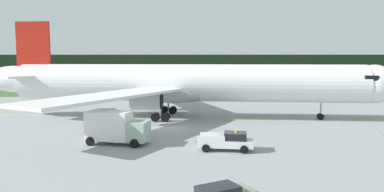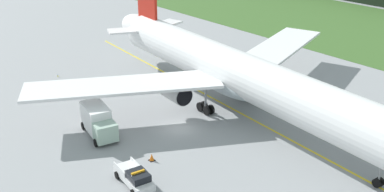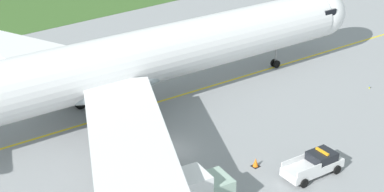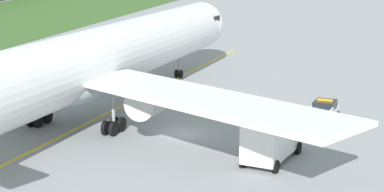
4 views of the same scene
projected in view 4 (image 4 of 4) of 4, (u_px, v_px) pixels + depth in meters
ground at (179, 134)px, 54.29m from camera, size 320.00×320.00×0.00m
taxiway_centerline_main at (97, 119)px, 58.87m from camera, size 80.25×6.52×0.01m
airliner at (91, 63)px, 57.19m from camera, size 60.51×49.23×14.29m
ops_pickup_truck at (323, 113)px, 57.31m from camera, size 5.44×2.69×1.94m
catering_truck at (272, 137)px, 47.27m from camera, size 6.66×3.65×3.54m
apron_cone at (272, 123)px, 55.93m from camera, size 0.61×0.61×0.77m
taxiway_edge_light_east at (277, 76)px, 76.11m from camera, size 0.12×0.12×0.36m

